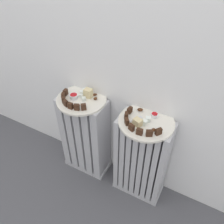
{
  "coord_description": "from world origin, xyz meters",
  "views": [
    {
      "loc": [
        0.44,
        -0.54,
        1.35
      ],
      "look_at": [
        0.0,
        0.28,
        0.57
      ],
      "focal_mm": 36.66,
      "sensor_mm": 36.0,
      "label": 1
    }
  ],
  "objects_px": {
    "radiator_left": "(85,137)",
    "fork": "(135,120)",
    "jam_bowl_right": "(154,115)",
    "jam_bowl_left": "(74,96)",
    "radiator_right": "(141,160)",
    "plate_left": "(82,99)",
    "plate_right": "(146,122)"
  },
  "relations": [
    {
      "from": "radiator_right",
      "to": "jam_bowl_right",
      "type": "xyz_separation_m",
      "value": [
        0.02,
        0.05,
        0.32
      ]
    },
    {
      "from": "radiator_left",
      "to": "jam_bowl_right",
      "type": "relative_size",
      "value": 15.59
    },
    {
      "from": "jam_bowl_left",
      "to": "jam_bowl_right",
      "type": "bearing_deg",
      "value": 7.99
    },
    {
      "from": "radiator_right",
      "to": "plate_left",
      "type": "relative_size",
      "value": 2.05
    },
    {
      "from": "jam_bowl_right",
      "to": "radiator_left",
      "type": "bearing_deg",
      "value": -173.41
    },
    {
      "from": "plate_right",
      "to": "fork",
      "type": "xyz_separation_m",
      "value": [
        -0.05,
        -0.02,
        0.01
      ]
    },
    {
      "from": "jam_bowl_right",
      "to": "plate_left",
      "type": "bearing_deg",
      "value": -173.41
    },
    {
      "from": "radiator_left",
      "to": "jam_bowl_right",
      "type": "distance_m",
      "value": 0.52
    },
    {
      "from": "plate_left",
      "to": "fork",
      "type": "xyz_separation_m",
      "value": [
        0.34,
        -0.02,
        0.01
      ]
    },
    {
      "from": "plate_right",
      "to": "radiator_right",
      "type": "bearing_deg",
      "value": 0.0
    },
    {
      "from": "radiator_right",
      "to": "fork",
      "type": "xyz_separation_m",
      "value": [
        -0.05,
        -0.02,
        0.31
      ]
    },
    {
      "from": "plate_left",
      "to": "jam_bowl_left",
      "type": "bearing_deg",
      "value": -158.24
    },
    {
      "from": "radiator_right",
      "to": "jam_bowl_left",
      "type": "distance_m",
      "value": 0.53
    },
    {
      "from": "jam_bowl_left",
      "to": "fork",
      "type": "distance_m",
      "value": 0.38
    },
    {
      "from": "radiator_left",
      "to": "plate_left",
      "type": "height_order",
      "value": "plate_left"
    },
    {
      "from": "jam_bowl_right",
      "to": "fork",
      "type": "xyz_separation_m",
      "value": [
        -0.08,
        -0.07,
        -0.01
      ]
    },
    {
      "from": "radiator_right",
      "to": "fork",
      "type": "relative_size",
      "value": 6.17
    },
    {
      "from": "radiator_right",
      "to": "jam_bowl_right",
      "type": "distance_m",
      "value": 0.32
    },
    {
      "from": "radiator_left",
      "to": "radiator_right",
      "type": "bearing_deg",
      "value": 0.0
    },
    {
      "from": "plate_left",
      "to": "plate_right",
      "type": "bearing_deg",
      "value": 0.0
    },
    {
      "from": "radiator_left",
      "to": "jam_bowl_right",
      "type": "xyz_separation_m",
      "value": [
        0.41,
        0.05,
        0.32
      ]
    },
    {
      "from": "jam_bowl_right",
      "to": "plate_right",
      "type": "bearing_deg",
      "value": -115.72
    },
    {
      "from": "radiator_left",
      "to": "jam_bowl_left",
      "type": "height_order",
      "value": "jam_bowl_left"
    },
    {
      "from": "radiator_left",
      "to": "plate_left",
      "type": "bearing_deg",
      "value": 180.0
    },
    {
      "from": "plate_right",
      "to": "radiator_left",
      "type": "bearing_deg",
      "value": 180.0
    },
    {
      "from": "fork",
      "to": "radiator_left",
      "type": "bearing_deg",
      "value": 176.62
    },
    {
      "from": "jam_bowl_left",
      "to": "plate_left",
      "type": "bearing_deg",
      "value": 21.76
    },
    {
      "from": "jam_bowl_right",
      "to": "fork",
      "type": "distance_m",
      "value": 0.1
    },
    {
      "from": "radiator_left",
      "to": "fork",
      "type": "distance_m",
      "value": 0.46
    },
    {
      "from": "fork",
      "to": "radiator_right",
      "type": "bearing_deg",
      "value": 20.65
    },
    {
      "from": "plate_right",
      "to": "jam_bowl_left",
      "type": "relative_size",
      "value": 5.97
    },
    {
      "from": "plate_left",
      "to": "jam_bowl_left",
      "type": "distance_m",
      "value": 0.05
    }
  ]
}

